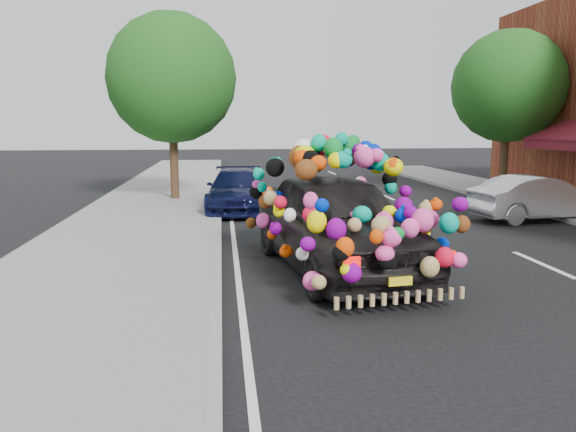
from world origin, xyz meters
name	(u,v)px	position (x,y,z in m)	size (l,w,h in m)	color
ground	(351,270)	(0.00, 0.00, 0.00)	(100.00, 100.00, 0.00)	black
sidewalk	(100,275)	(-4.30, 0.00, 0.06)	(4.00, 60.00, 0.12)	gray
kerb	(217,271)	(-2.35, 0.00, 0.07)	(0.15, 60.00, 0.13)	gray
lane_markings	(542,264)	(3.60, 0.00, 0.01)	(6.00, 50.00, 0.01)	silver
tree_near_sidewalk	(171,78)	(-3.80, 9.50, 4.02)	(4.20, 4.20, 6.13)	#332114
tree_far_b	(509,86)	(8.00, 10.00, 3.89)	(4.00, 4.00, 5.90)	#332114
plush_art_car	(336,201)	(-0.26, 0.13, 1.23)	(3.13, 5.55, 2.37)	black
navy_sedan	(237,190)	(-1.80, 7.29, 0.61)	(1.72, 4.22, 1.23)	black
silver_hatchback	(538,198)	(6.16, 4.55, 0.60)	(1.28, 3.67, 1.21)	silver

